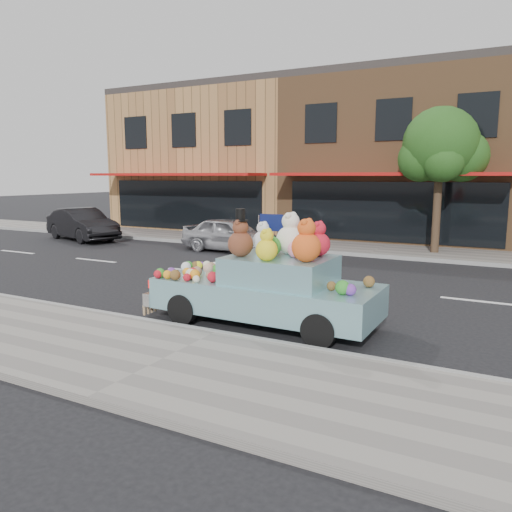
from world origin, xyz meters
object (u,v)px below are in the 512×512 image
Objects in this scene: street_tree at (441,151)px; art_car at (267,284)px; car_dark at (82,224)px; car_silver at (230,235)px.

street_tree reaches higher than art_car.
car_dark is 0.95× the size of art_car.
car_silver is 0.88× the size of car_dark.
street_tree is 15.14m from car_dark.
car_dark is at bearing -169.00° from street_tree.
street_tree is at bearing -67.46° from car_silver.
art_car is at bearing -143.16° from car_silver.
street_tree is at bearing -61.43° from car_dark.
car_silver is (-7.02, -2.67, -3.05)m from street_tree.
art_car is at bearing -102.68° from car_dark.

